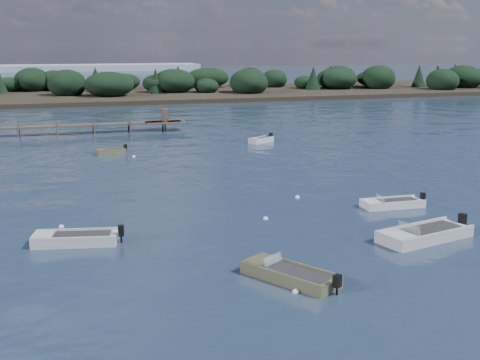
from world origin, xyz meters
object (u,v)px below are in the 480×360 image
object	(u,v)px
dinghy_mid_grey	(75,241)
tender_far_white	(111,152)
tender_far_grey_b	(261,141)
dinghy_mid_white_a	(424,236)
dinghy_near_olive	(290,277)
dinghy_mid_white_b	(392,205)

from	to	relation	value
dinghy_mid_grey	tender_far_white	world-z (taller)	dinghy_mid_grey
tender_far_white	tender_far_grey_b	xyz separation A→B (m)	(16.36, 2.29, 0.01)
tender_far_grey_b	dinghy_mid_white_a	bearing A→B (deg)	-94.01
dinghy_near_olive	dinghy_mid_white_b	xyz separation A→B (m)	(11.14, 9.71, -0.01)
dinghy_mid_white_a	dinghy_mid_grey	bearing A→B (deg)	164.94
dinghy_mid_white_a	dinghy_near_olive	distance (m)	9.76
tender_far_grey_b	tender_far_white	bearing A→B (deg)	-172.02
dinghy_mid_white_a	tender_far_white	xyz separation A→B (m)	(-13.96, 31.89, -0.03)
dinghy_mid_grey	tender_far_grey_b	xyz separation A→B (m)	(20.72, 29.25, -0.00)
tender_far_grey_b	dinghy_mid_white_b	bearing A→B (deg)	-90.99
dinghy_mid_white_a	dinghy_mid_grey	size ratio (longest dim) A/B	1.23
tender_far_white	dinghy_near_olive	world-z (taller)	dinghy_near_olive
dinghy_mid_white_a	dinghy_mid_grey	xyz separation A→B (m)	(-18.32, 4.93, -0.01)
tender_far_white	dinghy_mid_white_b	xyz separation A→B (m)	(15.88, -25.39, -0.01)
dinghy_mid_white_a	tender_far_grey_b	size ratio (longest dim) A/B	1.85
dinghy_mid_white_a	tender_far_grey_b	bearing A→B (deg)	85.99
tender_far_white	dinghy_near_olive	size ratio (longest dim) A/B	0.66
dinghy_mid_white_b	dinghy_mid_white_a	bearing A→B (deg)	-106.45
tender_far_grey_b	dinghy_near_olive	bearing A→B (deg)	-107.26
dinghy_mid_grey	dinghy_near_olive	distance (m)	12.21
dinghy_mid_white_a	dinghy_mid_grey	distance (m)	18.97
dinghy_near_olive	tender_far_grey_b	size ratio (longest dim) A/B	1.46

